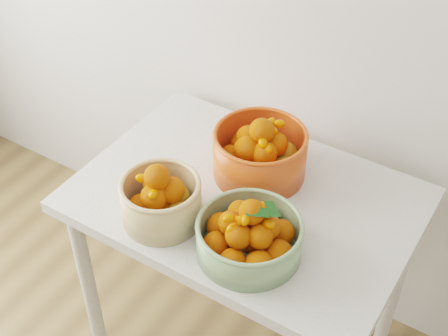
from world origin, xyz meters
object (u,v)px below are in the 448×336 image
at_px(bowl_cream, 161,199).
at_px(bowl_orange, 260,153).
at_px(table, 245,218).
at_px(bowl_green, 250,235).

height_order(bowl_cream, bowl_orange, bowl_orange).
distance_m(table, bowl_orange, 0.21).
distance_m(bowl_cream, bowl_orange, 0.35).
bearing_deg(bowl_green, table, 123.02).
xyz_separation_m(table, bowl_green, (0.12, -0.19, 0.16)).
distance_m(bowl_green, bowl_orange, 0.33).
xyz_separation_m(bowl_cream, bowl_green, (0.27, 0.02, -0.01)).
relative_size(bowl_cream, bowl_orange, 0.72).
height_order(table, bowl_green, bowl_green).
height_order(bowl_cream, bowl_green, bowl_cream).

